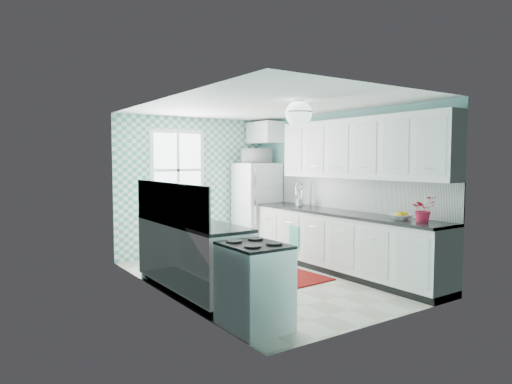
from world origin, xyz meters
TOP-DOWN VIEW (x-y plane):
  - floor at (0.00, 0.00)m, footprint 3.00×4.40m
  - ceiling at (0.00, 0.00)m, footprint 3.00×4.40m
  - wall_back at (0.00, 2.21)m, footprint 3.00×0.02m
  - wall_front at (0.00, -2.21)m, footprint 3.00×0.02m
  - wall_left at (-1.51, 0.00)m, footprint 0.02×4.40m
  - wall_right at (1.51, 0.00)m, footprint 0.02×4.40m
  - accent_wall at (0.00, 2.19)m, footprint 3.00×0.01m
  - window at (-0.35, 2.16)m, footprint 1.04×0.05m
  - backsplash_right at (1.49, -0.40)m, footprint 0.02×3.60m
  - backsplash_left at (-1.49, -0.07)m, footprint 0.02×2.15m
  - upper_cabinets_right at (1.33, -0.60)m, footprint 0.33×3.20m
  - upper_cabinet_fridge at (1.30, 1.83)m, footprint 0.40×0.74m
  - ceiling_light at (0.00, -0.80)m, footprint 0.34×0.34m
  - base_cabinets_right at (1.20, -0.40)m, footprint 0.60×3.60m
  - countertop_right at (1.19, -0.40)m, footprint 0.63×3.60m
  - base_cabinets_left at (-1.20, -0.07)m, footprint 0.60×2.15m
  - countertop_left at (-1.19, -0.07)m, footprint 0.63×2.15m
  - fridge at (1.11, 1.79)m, footprint 0.73×0.72m
  - stove at (-1.20, -1.55)m, footprint 0.57×0.71m
  - sink at (1.20, 0.74)m, footprint 0.46×0.39m
  - rug at (0.38, -0.14)m, footprint 0.86×1.19m
  - dish_towel at (0.89, 0.38)m, footprint 0.06×0.23m
  - fruit_bowl at (1.20, -1.49)m, footprint 0.30×0.30m
  - potted_plant at (1.20, -1.82)m, footprint 0.36×0.33m
  - soap_bottle at (1.25, 0.70)m, footprint 0.08×0.08m
  - microwave at (1.11, 1.79)m, footprint 0.50×0.34m

SIDE VIEW (x-z plane):
  - floor at x=0.00m, z-range -0.02..0.00m
  - rug at x=0.38m, z-range 0.00..0.02m
  - base_cabinets_right at x=1.20m, z-range 0.00..0.90m
  - base_cabinets_left at x=-1.20m, z-range 0.00..0.90m
  - stove at x=-1.20m, z-range 0.02..0.88m
  - dish_towel at x=0.89m, z-range 0.30..0.66m
  - fridge at x=1.11m, z-range 0.00..1.67m
  - countertop_right at x=1.19m, z-range 0.90..0.94m
  - countertop_left at x=-1.19m, z-range 0.90..0.94m
  - sink at x=1.20m, z-range 0.67..1.20m
  - fruit_bowl at x=1.20m, z-range 0.94..1.01m
  - soap_bottle at x=1.25m, z-range 0.94..1.11m
  - potted_plant at x=1.20m, z-range 0.94..1.27m
  - backsplash_right at x=1.49m, z-range 0.94..1.45m
  - backsplash_left at x=-1.49m, z-range 0.94..1.45m
  - wall_back at x=0.00m, z-range 0.00..2.50m
  - wall_front at x=0.00m, z-range 0.00..2.50m
  - wall_left at x=-1.51m, z-range 0.00..2.50m
  - wall_right at x=1.51m, z-range 0.00..2.50m
  - accent_wall at x=0.00m, z-range 0.00..2.50m
  - window at x=-0.35m, z-range 0.83..2.27m
  - microwave at x=1.11m, z-range 1.67..1.94m
  - upper_cabinets_right at x=1.33m, z-range 1.45..2.35m
  - upper_cabinet_fridge at x=1.30m, z-range 2.05..2.45m
  - ceiling_light at x=0.00m, z-range 2.15..2.50m
  - ceiling at x=0.00m, z-range 2.50..2.52m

